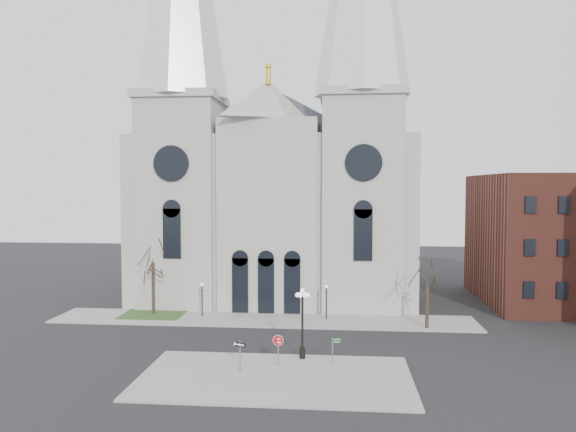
# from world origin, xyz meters

# --- Properties ---
(ground) EXTENTS (160.00, 160.00, 0.00)m
(ground) POSITION_xyz_m (0.00, 0.00, 0.00)
(ground) COLOR black
(ground) RESTS_ON ground
(sidewalk_near) EXTENTS (18.00, 10.00, 0.14)m
(sidewalk_near) POSITION_xyz_m (3.00, -5.00, 0.07)
(sidewalk_near) COLOR gray
(sidewalk_near) RESTS_ON ground
(sidewalk_far) EXTENTS (40.00, 6.00, 0.14)m
(sidewalk_far) POSITION_xyz_m (0.00, 11.00, 0.07)
(sidewalk_far) COLOR gray
(sidewalk_far) RESTS_ON ground
(grass_patch) EXTENTS (6.00, 5.00, 0.18)m
(grass_patch) POSITION_xyz_m (-11.00, 12.00, 0.09)
(grass_patch) COLOR #2E481F
(grass_patch) RESTS_ON ground
(cathedral) EXTENTS (33.00, 26.66, 54.00)m
(cathedral) POSITION_xyz_m (0.00, 22.86, 18.48)
(cathedral) COLOR #A4A099
(cathedral) RESTS_ON ground
(bg_building_brick) EXTENTS (14.00, 18.00, 14.00)m
(bg_building_brick) POSITION_xyz_m (30.00, 22.00, 7.00)
(bg_building_brick) COLOR brown
(bg_building_brick) RESTS_ON ground
(tree_left) EXTENTS (3.20, 3.20, 7.50)m
(tree_left) POSITION_xyz_m (-11.00, 12.00, 5.58)
(tree_left) COLOR black
(tree_left) RESTS_ON ground
(tree_right) EXTENTS (3.20, 3.20, 6.00)m
(tree_right) POSITION_xyz_m (15.00, 9.00, 4.47)
(tree_right) COLOR black
(tree_right) RESTS_ON ground
(ped_lamp_left) EXTENTS (0.32, 0.32, 3.26)m
(ped_lamp_left) POSITION_xyz_m (-6.00, 11.50, 2.33)
(ped_lamp_left) COLOR black
(ped_lamp_left) RESTS_ON sidewalk_far
(ped_lamp_right) EXTENTS (0.32, 0.32, 3.26)m
(ped_lamp_right) POSITION_xyz_m (6.00, 11.50, 2.33)
(ped_lamp_right) COLOR black
(ped_lamp_right) RESTS_ON sidewalk_far
(stop_sign) EXTENTS (0.76, 0.29, 2.22)m
(stop_sign) POSITION_xyz_m (2.96, -2.80, 1.74)
(stop_sign) COLOR slate
(stop_sign) RESTS_ON sidewalk_near
(globe_lamp) EXTENTS (1.42, 1.42, 5.19)m
(globe_lamp) POSITION_xyz_m (4.53, -0.91, 3.40)
(globe_lamp) COLOR black
(globe_lamp) RESTS_ON sidewalk_near
(one_way_sign) EXTENTS (0.88, 0.40, 2.13)m
(one_way_sign) POSITION_xyz_m (0.52, -4.29, 1.58)
(one_way_sign) COLOR slate
(one_way_sign) RESTS_ON sidewalk_near
(street_name_sign) EXTENTS (0.59, 0.25, 1.95)m
(street_name_sign) POSITION_xyz_m (6.82, -2.23, 1.31)
(street_name_sign) COLOR slate
(street_name_sign) RESTS_ON sidewalk_near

